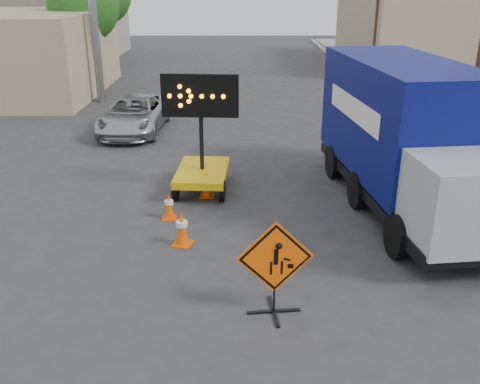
{
  "coord_description": "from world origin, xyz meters",
  "views": [
    {
      "loc": [
        0.12,
        -7.67,
        5.54
      ],
      "look_at": [
        0.15,
        2.1,
        1.62
      ],
      "focal_mm": 40.0,
      "sensor_mm": 36.0,
      "label": 1
    }
  ],
  "objects_px": {
    "arrow_board": "(202,165)",
    "box_truck": "(405,145)",
    "construction_sign": "(275,266)",
    "pickup_truck": "(134,114)"
  },
  "relations": [
    {
      "from": "arrow_board",
      "to": "box_truck",
      "type": "xyz_separation_m",
      "value": [
        5.19,
        -1.18,
        0.95
      ]
    },
    {
      "from": "construction_sign",
      "to": "arrow_board",
      "type": "relative_size",
      "value": 0.55
    },
    {
      "from": "construction_sign",
      "to": "pickup_truck",
      "type": "relative_size",
      "value": 0.37
    },
    {
      "from": "arrow_board",
      "to": "pickup_truck",
      "type": "bearing_deg",
      "value": 119.43
    },
    {
      "from": "pickup_truck",
      "to": "box_truck",
      "type": "height_order",
      "value": "box_truck"
    },
    {
      "from": "construction_sign",
      "to": "arrow_board",
      "type": "height_order",
      "value": "arrow_board"
    },
    {
      "from": "pickup_truck",
      "to": "construction_sign",
      "type": "bearing_deg",
      "value": -66.18
    },
    {
      "from": "construction_sign",
      "to": "box_truck",
      "type": "xyz_separation_m",
      "value": [
        3.56,
        4.8,
        0.72
      ]
    },
    {
      "from": "construction_sign",
      "to": "pickup_truck",
      "type": "distance_m",
      "value": 13.02
    },
    {
      "from": "construction_sign",
      "to": "box_truck",
      "type": "height_order",
      "value": "box_truck"
    }
  ]
}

